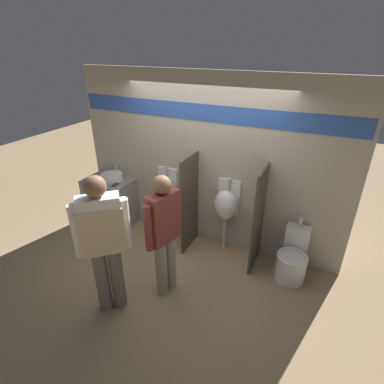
# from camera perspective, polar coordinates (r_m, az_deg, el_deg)

# --- Properties ---
(ground_plane) EXTENTS (16.00, 16.00, 0.00)m
(ground_plane) POSITION_cam_1_polar(r_m,az_deg,el_deg) (4.84, -0.91, -12.02)
(ground_plane) COLOR #997F5B
(display_wall) EXTENTS (4.35, 0.07, 2.70)m
(display_wall) POSITION_cam_1_polar(r_m,az_deg,el_deg) (4.63, 2.35, 5.62)
(display_wall) COLOR #B2A893
(display_wall) RESTS_ON ground_plane
(sink_counter) EXTENTS (0.84, 0.56, 0.86)m
(sink_counter) POSITION_cam_1_polar(r_m,az_deg,el_deg) (5.64, -15.20, -1.74)
(sink_counter) COLOR gray
(sink_counter) RESTS_ON ground_plane
(sink_basin) EXTENTS (0.38, 0.38, 0.24)m
(sink_basin) POSITION_cam_1_polar(r_m,az_deg,el_deg) (5.44, -15.02, 2.87)
(sink_basin) COLOR white
(sink_basin) RESTS_ON sink_counter
(cell_phone) EXTENTS (0.07, 0.14, 0.01)m
(cell_phone) POSITION_cam_1_polar(r_m,az_deg,el_deg) (5.22, -14.44, 1.35)
(cell_phone) COLOR #232328
(cell_phone) RESTS_ON sink_counter
(divider_near_counter) EXTENTS (0.03, 0.57, 1.55)m
(divider_near_counter) POSITION_cam_1_polar(r_m,az_deg,el_deg) (4.65, -0.47, -2.21)
(divider_near_counter) COLOR #4C4238
(divider_near_counter) RESTS_ON ground_plane
(divider_mid) EXTENTS (0.03, 0.57, 1.55)m
(divider_mid) POSITION_cam_1_polar(r_m,az_deg,el_deg) (4.34, 12.52, -5.20)
(divider_mid) COLOR #4C4238
(divider_mid) RESTS_ON ground_plane
(urinal_near_counter) EXTENTS (0.37, 0.27, 1.22)m
(urinal_near_counter) POSITION_cam_1_polar(r_m,az_deg,el_deg) (5.00, -5.25, 0.21)
(urinal_near_counter) COLOR silver
(urinal_near_counter) RESTS_ON ground_plane
(urinal_far) EXTENTS (0.37, 0.27, 1.22)m
(urinal_far) POSITION_cam_1_polar(r_m,az_deg,el_deg) (4.58, 6.50, -2.46)
(urinal_far) COLOR silver
(urinal_far) RESTS_ON ground_plane
(toilet) EXTENTS (0.42, 0.59, 0.85)m
(toilet) POSITION_cam_1_polar(r_m,az_deg,el_deg) (4.53, 18.52, -12.27)
(toilet) COLOR white
(toilet) RESTS_ON ground_plane
(person_in_vest) EXTENTS (0.51, 0.49, 1.81)m
(person_in_vest) POSITION_cam_1_polar(r_m,az_deg,el_deg) (3.55, -16.56, -8.35)
(person_in_vest) COLOR #666056
(person_in_vest) RESTS_ON ground_plane
(person_with_lanyard) EXTENTS (0.28, 0.57, 1.68)m
(person_with_lanyard) POSITION_cam_1_polar(r_m,az_deg,el_deg) (3.73, -5.33, -7.58)
(person_with_lanyard) COLOR gray
(person_with_lanyard) RESTS_ON ground_plane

